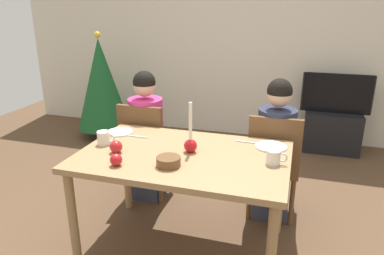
{
  "coord_description": "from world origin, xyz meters",
  "views": [
    {
      "loc": [
        0.7,
        -2.11,
        1.7
      ],
      "look_at": [
        0.0,
        0.2,
        0.87
      ],
      "focal_mm": 33.58,
      "sensor_mm": 36.0,
      "label": 1
    }
  ],
  "objects_px": {
    "mug_left": "(104,138)",
    "bowl_walnuts": "(168,161)",
    "tv_stand": "(332,131)",
    "plate_left": "(120,132)",
    "person_left_child": "(147,138)",
    "chair_left": "(145,145)",
    "chair_right": "(274,160)",
    "apple_by_left_plate": "(116,147)",
    "candle_centerpiece": "(190,142)",
    "tv": "(337,93)",
    "dining_table": "(183,165)",
    "person_right_child": "(275,152)",
    "plate_right": "(271,147)",
    "mug_right": "(274,157)",
    "christmas_tree": "(101,84)",
    "apple_near_candle": "(116,160)"
  },
  "relations": [
    {
      "from": "bowl_walnuts",
      "to": "apple_by_left_plate",
      "type": "distance_m",
      "value": 0.42
    },
    {
      "from": "chair_left",
      "to": "christmas_tree",
      "type": "xyz_separation_m",
      "value": [
        -1.2,
        1.34,
        0.21
      ]
    },
    {
      "from": "person_left_child",
      "to": "tv",
      "type": "height_order",
      "value": "person_left_child"
    },
    {
      "from": "christmas_tree",
      "to": "chair_left",
      "type": "bearing_deg",
      "value": -48.02
    },
    {
      "from": "mug_left",
      "to": "bowl_walnuts",
      "type": "relative_size",
      "value": 0.89
    },
    {
      "from": "person_right_child",
      "to": "mug_left",
      "type": "height_order",
      "value": "person_right_child"
    },
    {
      "from": "dining_table",
      "to": "plate_right",
      "type": "distance_m",
      "value": 0.63
    },
    {
      "from": "dining_table",
      "to": "plate_right",
      "type": "bearing_deg",
      "value": 27.26
    },
    {
      "from": "chair_left",
      "to": "apple_near_candle",
      "type": "height_order",
      "value": "chair_left"
    },
    {
      "from": "tv",
      "to": "chair_right",
      "type": "bearing_deg",
      "value": -108.59
    },
    {
      "from": "mug_right",
      "to": "apple_near_candle",
      "type": "xyz_separation_m",
      "value": [
        -0.93,
        -0.31,
        -0.01
      ]
    },
    {
      "from": "mug_right",
      "to": "christmas_tree",
      "type": "bearing_deg",
      "value": 140.56
    },
    {
      "from": "bowl_walnuts",
      "to": "person_right_child",
      "type": "bearing_deg",
      "value": 54.99
    },
    {
      "from": "tv",
      "to": "mug_left",
      "type": "relative_size",
      "value": 5.82
    },
    {
      "from": "chair_left",
      "to": "person_right_child",
      "type": "height_order",
      "value": "person_right_child"
    },
    {
      "from": "tv",
      "to": "mug_right",
      "type": "bearing_deg",
      "value": -103.31
    },
    {
      "from": "candle_centerpiece",
      "to": "plate_left",
      "type": "bearing_deg",
      "value": 162.23
    },
    {
      "from": "chair_right",
      "to": "bowl_walnuts",
      "type": "distance_m",
      "value": 1.04
    },
    {
      "from": "tv_stand",
      "to": "christmas_tree",
      "type": "distance_m",
      "value": 2.95
    },
    {
      "from": "candle_centerpiece",
      "to": "apple_by_left_plate",
      "type": "height_order",
      "value": "candle_centerpiece"
    },
    {
      "from": "chair_left",
      "to": "chair_right",
      "type": "distance_m",
      "value": 1.12
    },
    {
      "from": "candle_centerpiece",
      "to": "chair_right",
      "type": "bearing_deg",
      "value": 46.98
    },
    {
      "from": "dining_table",
      "to": "plate_left",
      "type": "distance_m",
      "value": 0.66
    },
    {
      "from": "tv",
      "to": "candle_centerpiece",
      "type": "relative_size",
      "value": 2.27
    },
    {
      "from": "christmas_tree",
      "to": "mug_left",
      "type": "relative_size",
      "value": 10.16
    },
    {
      "from": "bowl_walnuts",
      "to": "apple_near_candle",
      "type": "xyz_separation_m",
      "value": [
        -0.31,
        -0.09,
        0.01
      ]
    },
    {
      "from": "plate_right",
      "to": "mug_right",
      "type": "height_order",
      "value": "mug_right"
    },
    {
      "from": "plate_left",
      "to": "plate_right",
      "type": "bearing_deg",
      "value": 1.84
    },
    {
      "from": "plate_right",
      "to": "tv_stand",
      "type": "bearing_deg",
      "value": 73.93
    },
    {
      "from": "apple_near_candle",
      "to": "candle_centerpiece",
      "type": "bearing_deg",
      "value": 41.96
    },
    {
      "from": "dining_table",
      "to": "person_right_child",
      "type": "distance_m",
      "value": 0.86
    },
    {
      "from": "chair_left",
      "to": "plate_left",
      "type": "distance_m",
      "value": 0.44
    },
    {
      "from": "tv_stand",
      "to": "plate_right",
      "type": "height_order",
      "value": "plate_right"
    },
    {
      "from": "person_left_child",
      "to": "candle_centerpiece",
      "type": "bearing_deg",
      "value": -45.21
    },
    {
      "from": "person_left_child",
      "to": "bowl_walnuts",
      "type": "bearing_deg",
      "value": -58.09
    },
    {
      "from": "tv",
      "to": "mug_right",
      "type": "relative_size",
      "value": 5.96
    },
    {
      "from": "chair_left",
      "to": "bowl_walnuts",
      "type": "xyz_separation_m",
      "value": [
        0.53,
        -0.81,
        0.27
      ]
    },
    {
      "from": "chair_right",
      "to": "christmas_tree",
      "type": "distance_m",
      "value": 2.69
    },
    {
      "from": "mug_right",
      "to": "tv",
      "type": "bearing_deg",
      "value": 76.69
    },
    {
      "from": "tv_stand",
      "to": "plate_left",
      "type": "bearing_deg",
      "value": -130.26
    },
    {
      "from": "apple_near_candle",
      "to": "person_right_child",
      "type": "bearing_deg",
      "value": 46.0
    },
    {
      "from": "chair_right",
      "to": "plate_right",
      "type": "bearing_deg",
      "value": -91.97
    },
    {
      "from": "plate_left",
      "to": "person_left_child",
      "type": "bearing_deg",
      "value": 83.03
    },
    {
      "from": "plate_left",
      "to": "apple_by_left_plate",
      "type": "height_order",
      "value": "apple_by_left_plate"
    },
    {
      "from": "mug_left",
      "to": "bowl_walnuts",
      "type": "height_order",
      "value": "mug_left"
    },
    {
      "from": "plate_left",
      "to": "chair_right",
      "type": "bearing_deg",
      "value": 17.11
    },
    {
      "from": "chair_left",
      "to": "chair_right",
      "type": "relative_size",
      "value": 1.0
    },
    {
      "from": "chair_right",
      "to": "tv",
      "type": "distance_m",
      "value": 1.8
    },
    {
      "from": "candle_centerpiece",
      "to": "apple_by_left_plate",
      "type": "distance_m",
      "value": 0.5
    },
    {
      "from": "person_right_child",
      "to": "apple_near_candle",
      "type": "relative_size",
      "value": 15.06
    }
  ]
}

